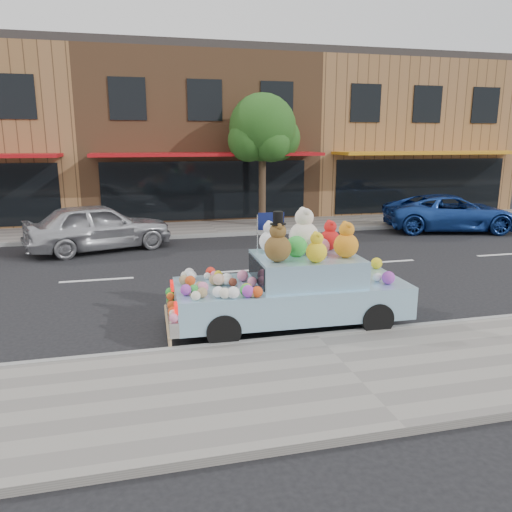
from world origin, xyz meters
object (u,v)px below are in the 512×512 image
object	(u,v)px
car_silver	(99,227)
car_blue	(451,213)
art_car	(292,285)
street_tree	(263,133)

from	to	relation	value
car_silver	car_blue	distance (m)	13.03
car_blue	art_car	world-z (taller)	art_car
car_blue	car_silver	bearing A→B (deg)	105.74
car_silver	art_car	bearing A→B (deg)	-171.04
street_tree	car_silver	size ratio (longest dim) A/B	1.16
street_tree	car_blue	world-z (taller)	street_tree
street_tree	art_car	xyz separation A→B (m)	(-2.22, -10.70, -2.91)
street_tree	car_blue	bearing A→B (deg)	-19.93
art_car	street_tree	bearing A→B (deg)	80.00
car_silver	car_blue	xyz separation A→B (m)	(13.02, 0.40, -0.07)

